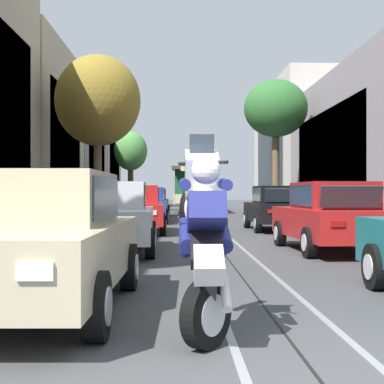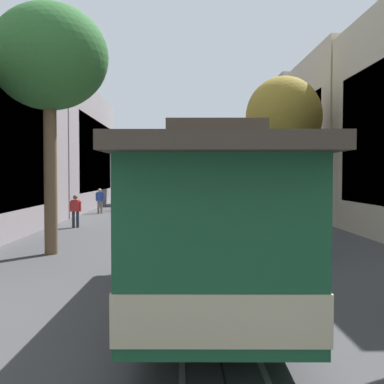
{
  "view_description": "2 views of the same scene",
  "coord_description": "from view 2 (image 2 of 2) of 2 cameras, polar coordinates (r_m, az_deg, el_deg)",
  "views": [
    {
      "loc": [
        -1.01,
        -3.76,
        1.34
      ],
      "look_at": [
        -0.36,
        22.61,
        1.38
      ],
      "focal_mm": 52.41,
      "sensor_mm": 36.0,
      "label": 1
    },
    {
      "loc": [
        0.54,
        44.23,
        2.56
      ],
      "look_at": [
        -0.31,
        8.33,
        1.24
      ],
      "focal_mm": 44.5,
      "sensor_mm": 36.0,
      "label": 2
    }
  ],
  "objects": [
    {
      "name": "cable_car_trolley",
      "position": [
        8.98,
        2.14,
        -3.61
      ],
      "size": [
        2.81,
        9.17,
        3.28
      ],
      "color": "#1E5B38",
      "rests_on": "ground"
    },
    {
      "name": "street_tree_kerb_right_second",
      "position": [
        16.3,
        -16.74,
        15.0
      ],
      "size": [
        3.74,
        3.31,
        7.98
      ],
      "color": "brown",
      "rests_on": "ground"
    },
    {
      "name": "pedestrian_on_right_pavement",
      "position": [
        34.28,
        -8.7,
        -0.6
      ],
      "size": [
        0.55,
        0.29,
        1.69
      ],
      "color": "#4C4233",
      "rests_on": "ground"
    },
    {
      "name": "motorcycle_with_rider",
      "position": [
        42.92,
        0.4,
        0.03
      ],
      "size": [
        0.48,
        1.8,
        1.91
      ],
      "color": "black",
      "rests_on": "ground"
    },
    {
      "name": "parked_car_white_second_left",
      "position": [
        35.52,
        3.57,
        -0.74
      ],
      "size": [
        2.1,
        4.41,
        1.58
      ],
      "color": "silver",
      "rests_on": "ground"
    },
    {
      "name": "pedestrian_crossing_far",
      "position": [
        31.88,
        -10.99,
        -0.87
      ],
      "size": [
        0.55,
        0.39,
        1.64
      ],
      "color": "slate",
      "rests_on": "ground"
    },
    {
      "name": "street_tree_kerb_left_second",
      "position": [
        24.09,
        10.94,
        8.75
      ],
      "size": [
        3.74,
        3.53,
        7.39
      ],
      "color": "brown",
      "rests_on": "ground"
    },
    {
      "name": "trolley_track_rails",
      "position": [
        18.14,
        0.38,
        -5.98
      ],
      "size": [
        1.14,
        64.55,
        0.01
      ],
      "color": "gray",
      "rests_on": "ground"
    },
    {
      "name": "parked_car_blue_fourth_left",
      "position": [
        22.98,
        6.07,
        -2.29
      ],
      "size": [
        2.0,
        4.36,
        1.58
      ],
      "color": "#233D93",
      "rests_on": "ground"
    },
    {
      "name": "street_tree_kerb_left_near",
      "position": [
        40.68,
        5.7,
        6.08
      ],
      "size": [
        2.36,
        2.07,
        7.05
      ],
      "color": "#4C3826",
      "rests_on": "ground"
    },
    {
      "name": "street_tree_kerb_right_near",
      "position": [
        41.77,
        -6.76,
        4.19
      ],
      "size": [
        3.77,
        3.53,
        6.15
      ],
      "color": "#4C3826",
      "rests_on": "ground"
    },
    {
      "name": "parked_car_teal_near_right",
      "position": [
        41.82,
        -4.16,
        -0.31
      ],
      "size": [
        2.0,
        4.36,
        1.58
      ],
      "color": "#196B70",
      "rests_on": "ground"
    },
    {
      "name": "parked_car_black_mid_right",
      "position": [
        28.32,
        -5.32,
        -1.46
      ],
      "size": [
        2.04,
        4.38,
        1.58
      ],
      "color": "black",
      "rests_on": "ground"
    },
    {
      "name": "parked_car_beige_near_left",
      "position": [
        41.72,
        2.96,
        -0.31
      ],
      "size": [
        2.06,
        4.39,
        1.58
      ],
      "color": "#C1B28E",
      "rests_on": "ground"
    },
    {
      "name": "parked_car_black_fifth_left",
      "position": [
        16.6,
        9.14,
        -4.0
      ],
      "size": [
        2.03,
        4.37,
        1.58
      ],
      "color": "black",
      "rests_on": "ground"
    },
    {
      "name": "ground_plane",
      "position": [
        21.77,
        0.08,
        -4.64
      ],
      "size": [
        160.0,
        160.0,
        0.0
      ],
      "primitive_type": "plane",
      "color": "#424244"
    },
    {
      "name": "parked_car_red_second_right",
      "position": [
        35.4,
        -4.51,
        -0.75
      ],
      "size": [
        2.13,
        4.42,
        1.58
      ],
      "color": "red",
      "rests_on": "ground"
    },
    {
      "name": "fire_hydrant",
      "position": [
        36.49,
        -6.97,
        -1.26
      ],
      "size": [
        0.4,
        0.22,
        0.84
      ],
      "color": "gold",
      "rests_on": "ground"
    },
    {
      "name": "pedestrian_on_left_pavement",
      "position": [
        23.58,
        -13.8,
        -2.02
      ],
      "size": [
        0.55,
        0.29,
        1.57
      ],
      "color": "#282D38",
      "rests_on": "ground"
    },
    {
      "name": "parked_car_red_mid_left",
      "position": [
        29.4,
        4.43,
        -1.33
      ],
      "size": [
        2.11,
        4.41,
        1.58
      ],
      "color": "red",
      "rests_on": "ground"
    }
  ]
}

